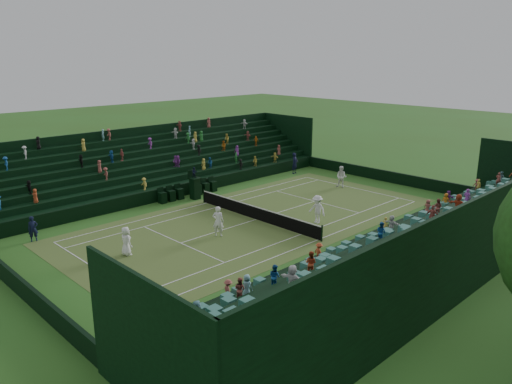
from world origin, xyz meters
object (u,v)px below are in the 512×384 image
at_px(tennis_net, 256,213).
at_px(umpire_chair, 195,185).
at_px(player_near_east, 218,221).
at_px(player_far_west, 341,177).
at_px(player_near_west, 126,241).
at_px(player_far_east, 317,209).

distance_m(tennis_net, umpire_chair, 7.11).
relative_size(umpire_chair, player_near_east, 1.30).
xyz_separation_m(tennis_net, player_far_west, (-1.10, 11.27, 0.41)).
relative_size(tennis_net, player_far_west, 6.21).
xyz_separation_m(tennis_net, player_near_west, (-0.62, -9.69, 0.32)).
relative_size(player_near_west, player_far_east, 0.87).
distance_m(tennis_net, player_near_west, 9.71).
bearing_deg(player_near_east, umpire_chair, -64.37).
distance_m(tennis_net, player_near_east, 4.03).
distance_m(tennis_net, player_far_west, 11.33).
height_order(tennis_net, player_far_west, player_far_west).
relative_size(player_near_east, player_far_west, 1.05).
distance_m(tennis_net, player_far_east, 4.22).
bearing_deg(player_far_west, tennis_net, -101.88).
xyz_separation_m(umpire_chair, player_far_west, (5.98, 11.12, -0.16)).
bearing_deg(player_near_east, player_far_west, -119.88).
xyz_separation_m(tennis_net, player_far_east, (3.37, 2.50, 0.45)).
bearing_deg(player_near_west, tennis_net, -95.86).
xyz_separation_m(umpire_chair, player_near_west, (6.46, -9.83, -0.25)).
distance_m(player_near_west, player_far_east, 12.82).
xyz_separation_m(player_near_east, player_far_west, (-1.76, 15.22, -0.05)).
xyz_separation_m(umpire_chair, player_near_east, (7.74, -4.10, -0.11)).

